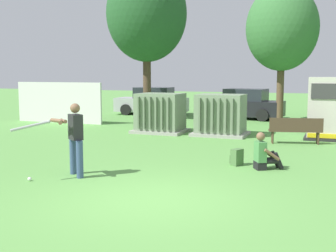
{
  "coord_description": "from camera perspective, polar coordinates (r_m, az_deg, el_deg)",
  "views": [
    {
      "loc": [
        3.29,
        -7.48,
        2.44
      ],
      "look_at": [
        -0.96,
        3.5,
        1.0
      ],
      "focal_mm": 46.19,
      "sensor_mm": 36.0,
      "label": 1
    }
  ],
  "objects": [
    {
      "name": "seated_spectator",
      "position": [
        11.3,
        12.55,
        -3.72
      ],
      "size": [
        0.79,
        0.68,
        0.96
      ],
      "color": "black",
      "rests_on": "ground"
    },
    {
      "name": "tree_left",
      "position": [
        23.22,
        -2.84,
        14.53
      ],
      "size": [
        4.19,
        4.19,
        8.01
      ],
      "color": "#4C3828",
      "rests_on": "ground"
    },
    {
      "name": "backpack",
      "position": [
        11.68,
        9.04,
        -4.11
      ],
      "size": [
        0.35,
        0.38,
        0.44
      ],
      "color": "#4C723F",
      "rests_on": "ground"
    },
    {
      "name": "tree_center_left",
      "position": [
        22.49,
        14.82,
        12.34
      ],
      "size": [
        3.54,
        3.54,
        6.76
      ],
      "color": "brown",
      "rests_on": "ground"
    },
    {
      "name": "transformer_west",
      "position": [
        17.84,
        -1.03,
        1.66
      ],
      "size": [
        2.1,
        1.7,
        1.62
      ],
      "color": "#9E9B93",
      "rests_on": "ground"
    },
    {
      "name": "generator_enclosure",
      "position": [
        17.02,
        20.39,
        2.14
      ],
      "size": [
        1.6,
        1.4,
        2.3
      ],
      "color": "#262626",
      "rests_on": "ground"
    },
    {
      "name": "parked_car_leftmost",
      "position": [
        25.75,
        -2.1,
        3.21
      ],
      "size": [
        4.32,
        2.16,
        1.62
      ],
      "color": "#B2B2B7",
      "rests_on": "ground"
    },
    {
      "name": "parked_car_left_of_center",
      "position": [
        23.66,
        9.96,
        2.78
      ],
      "size": [
        4.35,
        2.25,
        1.62
      ],
      "color": "black",
      "rests_on": "ground"
    },
    {
      "name": "fence_panel",
      "position": [
        22.1,
        -14.21,
        3.02
      ],
      "size": [
        4.8,
        0.12,
        2.0
      ],
      "primitive_type": "cube",
      "color": "silver",
      "rests_on": "ground"
    },
    {
      "name": "batter",
      "position": [
        10.43,
        -12.37,
        -1.26
      ],
      "size": [
        1.2,
        1.41,
        1.74
      ],
      "color": "#384C75",
      "rests_on": "ground"
    },
    {
      "name": "transformer_mid_west",
      "position": [
        17.14,
        6.96,
        1.39
      ],
      "size": [
        2.1,
        1.7,
        1.62
      ],
      "color": "#9E9B93",
      "rests_on": "ground"
    },
    {
      "name": "ground_plane",
      "position": [
        8.53,
        -2.53,
        -9.66
      ],
      "size": [
        96.0,
        96.0,
        0.0
      ],
      "primitive_type": "plane",
      "color": "#5B9947"
    },
    {
      "name": "sports_ball",
      "position": [
        10.4,
        -17.8,
        -6.68
      ],
      "size": [
        0.09,
        0.09,
        0.09
      ],
      "primitive_type": "sphere",
      "color": "white",
      "rests_on": "ground"
    },
    {
      "name": "park_bench",
      "position": [
        15.57,
        16.48,
        -0.34
      ],
      "size": [
        1.84,
        0.8,
        0.92
      ],
      "color": "#4C3828",
      "rests_on": "ground"
    }
  ]
}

